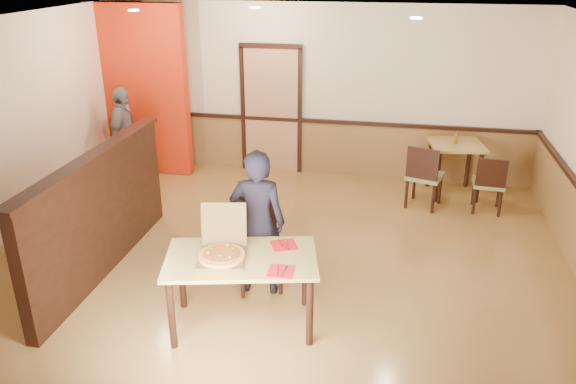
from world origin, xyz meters
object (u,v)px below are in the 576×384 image
(main_table, at_px, (241,267))
(side_table, at_px, (455,155))
(side_chair_right, at_px, (489,182))
(passerby, at_px, (124,136))
(diner_chair, at_px, (257,238))
(diner, at_px, (258,223))
(side_chair_left, at_px, (424,174))
(pizza_box, at_px, (222,252))
(condiment, at_px, (456,139))

(main_table, height_order, side_table, side_table)
(main_table, xyz_separation_m, side_table, (2.31, 3.90, -0.02))
(main_table, height_order, side_chair_right, side_chair_right)
(main_table, bearing_deg, passerby, 117.32)
(diner_chair, bearing_deg, diner, -94.62)
(side_chair_left, xyz_separation_m, side_table, (0.47, 0.62, 0.12))
(side_chair_left, distance_m, side_chair_right, 0.92)
(passerby, xyz_separation_m, pizza_box, (2.71, -3.46, 0.05))
(main_table, xyz_separation_m, side_chair_right, (2.75, 3.29, -0.20))
(diner, bearing_deg, condiment, -131.00)
(side_table, distance_m, pizza_box, 4.66)
(diner, bearing_deg, side_chair_left, -130.68)
(side_chair_right, xyz_separation_m, side_table, (-0.45, 0.61, 0.18))
(diner, height_order, passerby, diner)
(pizza_box, relative_size, condiment, 4.34)
(diner_chair, xyz_separation_m, condiment, (2.33, 3.08, 0.34))
(main_table, height_order, diner_chair, diner_chair)
(passerby, height_order, pizza_box, passerby)
(pizza_box, bearing_deg, passerby, 117.70)
(diner_chair, distance_m, side_chair_left, 3.11)
(side_table, distance_m, condiment, 0.25)
(side_chair_left, relative_size, pizza_box, 1.63)
(side_table, xyz_separation_m, condiment, (-0.02, -0.02, 0.25))
(diner_chair, height_order, side_table, diner_chair)
(passerby, height_order, condiment, passerby)
(condiment, bearing_deg, pizza_box, -122.00)
(diner_chair, height_order, side_chair_left, diner_chair)
(side_chair_right, height_order, diner, diner)
(side_chair_left, bearing_deg, passerby, 15.45)
(diner_chair, bearing_deg, condiment, 31.04)
(pizza_box, bearing_deg, side_table, 47.44)
(side_chair_left, relative_size, passerby, 0.61)
(side_table, height_order, condiment, condiment)
(side_table, bearing_deg, diner, -125.38)
(condiment, bearing_deg, side_chair_left, -126.61)
(side_table, bearing_deg, side_chair_right, -54.02)
(diner, bearing_deg, main_table, 84.00)
(side_chair_left, height_order, side_table, side_chair_left)
(diner_chair, xyz_separation_m, diner, (0.05, -0.15, 0.26))
(diner_chair, relative_size, side_chair_left, 1.06)
(main_table, xyz_separation_m, passerby, (-2.88, 3.41, 0.12))
(main_table, distance_m, passerby, 4.47)
(side_table, distance_m, passerby, 5.21)
(side_table, bearing_deg, pizza_box, -122.14)
(main_table, bearing_deg, side_table, 46.56)
(diner_chair, relative_size, condiment, 7.51)
(main_table, relative_size, pizza_box, 2.70)
(side_chair_right, xyz_separation_m, pizza_box, (-2.92, -3.33, 0.37))
(main_table, relative_size, diner, 0.97)
(side_chair_right, xyz_separation_m, passerby, (-5.64, 0.13, 0.31))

